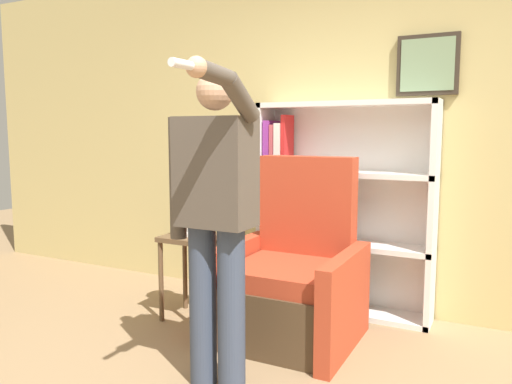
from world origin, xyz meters
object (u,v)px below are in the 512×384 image
Objects in this scene: person_standing at (214,213)px; table_lamp at (189,194)px; bookcase at (327,209)px; side_table at (190,254)px; armchair at (292,283)px.

table_lamp is (-0.72, 0.80, -0.02)m from person_standing.
bookcase is 1.12m from side_table.
side_table is at bearing -177.32° from armchair.
armchair is 1.00m from table_lamp.
side_table is at bearing -141.61° from bookcase.
armchair reaches higher than side_table.
person_standing reaches higher than side_table.
bookcase is 1.48m from person_standing.
table_lamp is (-0.84, -0.67, 0.15)m from bookcase.
bookcase reaches higher than armchair.
armchair is at bearing 2.68° from table_lamp.
side_table is (-0.72, 0.80, -0.48)m from person_standing.
person_standing is at bearing -48.04° from side_table.
table_lamp is at bearing -75.96° from side_table.
table_lamp is (0.00, -0.00, 0.45)m from side_table.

